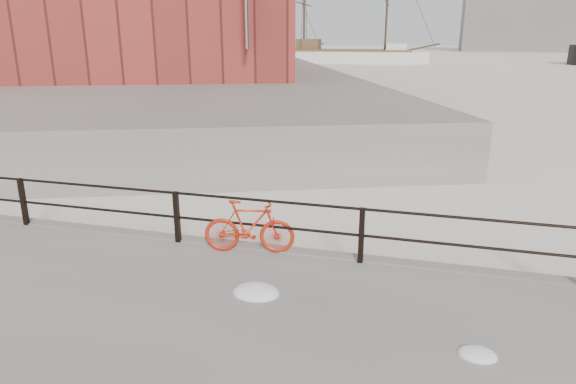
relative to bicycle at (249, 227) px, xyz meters
The scene contains 8 objects.
ground 5.58m from the bicycle, ahead, with size 400.00×400.00×0.00m, color white.
far_quay 80.06m from the bicycle, 115.52° to the left, with size 24.00×150.00×1.80m, color gray.
bicycle is the anchor object (origin of this frame).
schooner_mid 72.36m from the bicycle, 98.15° to the left, with size 27.00×11.42×19.59m, color silver, non-canonical shape.
schooner_left 79.77m from the bicycle, 110.34° to the left, with size 26.07×11.85×19.64m, color white, non-canonical shape.
workboat_near 38.58m from the bicycle, 128.72° to the left, with size 11.92×3.97×7.00m, color black, non-canonical shape.
workboat_far 48.69m from the bicycle, 124.07° to the left, with size 11.83×4.09×7.00m, color black, non-canonical shape.
industrial_west 142.78m from the bicycle, 79.69° to the left, with size 32.00×18.00×18.00m, color gray.
Camera 1 is at (-2.54, -8.41, 4.17)m, focal length 32.00 mm.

